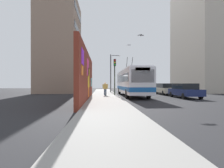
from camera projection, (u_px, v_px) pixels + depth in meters
ground_plane at (118, 97)px, 21.02m from camera, size 80.00×80.00×0.00m
sidewalk_slab at (105, 96)px, 20.92m from camera, size 48.00×3.20×0.15m
graffiti_wall at (87, 77)px, 16.85m from camera, size 14.07×0.32×4.44m
building_far_left at (60, 47)px, 31.62m from camera, size 9.95×6.25×16.06m
building_far_right at (201, 38)px, 34.31m from camera, size 13.77×6.82×20.31m
city_bus at (132, 81)px, 22.66m from camera, size 12.34×2.52×5.05m
parked_car_navy at (185, 90)px, 19.47m from camera, size 4.76×1.94×1.58m
parked_car_champagne at (166, 89)px, 25.31m from camera, size 4.70×1.93×1.58m
parked_car_dark_gray at (154, 88)px, 31.00m from camera, size 4.19×1.74×1.58m
pedestrian_midblock at (105, 88)px, 21.61m from camera, size 0.22×0.64×1.56m
traffic_light at (115, 71)px, 22.07m from camera, size 0.49×0.28×4.42m
street_lamp at (112, 70)px, 29.48m from camera, size 0.44×1.71×6.13m
flying_pigeons at (134, 41)px, 20.29m from camera, size 7.58×0.56×0.75m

